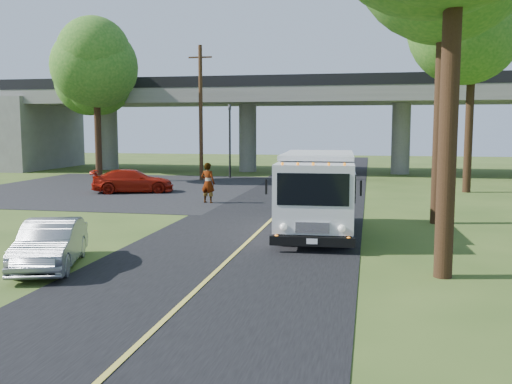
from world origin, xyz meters
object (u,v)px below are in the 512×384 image
(traffic_signal, at_px, (230,133))
(tree_right_far, at_px, (477,39))
(silver_sedan, at_px, (50,244))
(pedestrian, at_px, (208,183))
(utility_pole, at_px, (201,112))
(tree_left_far, at_px, (98,76))
(red_sedan, at_px, (133,181))
(step_van, at_px, (317,190))
(tree_left_lot, at_px, (97,60))

(traffic_signal, height_order, tree_right_far, tree_right_far)
(silver_sedan, relative_size, pedestrian, 1.92)
(traffic_signal, distance_m, utility_pole, 2.86)
(tree_left_far, distance_m, red_sedan, 15.56)
(tree_right_far, xyz_separation_m, silver_sedan, (-13.53, -19.84, -7.69))
(tree_left_far, bearing_deg, traffic_signal, -9.65)
(utility_pole, xyz_separation_m, tree_right_far, (16.71, -4.16, 3.71))
(tree_left_far, distance_m, step_van, 29.40)
(silver_sedan, bearing_deg, tree_left_lot, 94.75)
(tree_right_far, height_order, silver_sedan, tree_right_far)
(tree_left_far, height_order, red_sedan, tree_left_far)
(tree_left_far, bearing_deg, step_van, -49.25)
(utility_pole, relative_size, step_van, 1.36)
(tree_right_far, bearing_deg, pedestrian, -151.55)
(utility_pole, bearing_deg, silver_sedan, -82.46)
(tree_left_lot, xyz_separation_m, tree_left_far, (-3.00, 6.00, -0.45))
(traffic_signal, relative_size, tree_left_far, 0.53)
(tree_left_far, xyz_separation_m, red_sedan, (7.72, -11.66, -6.81))
(traffic_signal, xyz_separation_m, tree_left_far, (-10.79, 1.84, 4.25))
(pedestrian, bearing_deg, red_sedan, -18.98)
(tree_left_lot, xyz_separation_m, silver_sedan, (9.47, -21.84, -7.29))
(traffic_signal, distance_m, red_sedan, 10.61)
(tree_left_lot, distance_m, pedestrian, 15.16)
(utility_pole, xyz_separation_m, red_sedan, (-1.57, -7.83, -3.95))
(tree_left_far, distance_m, silver_sedan, 31.26)
(pedestrian, bearing_deg, tree_left_lot, -28.44)
(traffic_signal, bearing_deg, pedestrian, -80.55)
(traffic_signal, bearing_deg, utility_pole, -126.87)
(utility_pole, xyz_separation_m, silver_sedan, (3.18, -24.00, -3.98))
(tree_left_lot, relative_size, tree_left_far, 1.06)
(tree_left_lot, bearing_deg, silver_sedan, -66.55)
(tree_right_far, xyz_separation_m, tree_left_lot, (-23.00, 2.00, -0.40))
(utility_pole, bearing_deg, pedestrian, -71.73)
(traffic_signal, relative_size, step_van, 0.79)
(utility_pole, distance_m, tree_left_lot, 7.43)
(traffic_signal, height_order, utility_pole, utility_pole)
(tree_left_lot, bearing_deg, step_van, -45.03)
(silver_sedan, height_order, pedestrian, pedestrian)
(tree_left_lot, distance_m, silver_sedan, 24.89)
(tree_left_far, bearing_deg, red_sedan, -56.49)
(step_van, bearing_deg, tree_right_far, 59.74)
(utility_pole, bearing_deg, tree_left_lot, -161.03)
(red_sedan, bearing_deg, utility_pole, -32.03)
(traffic_signal, bearing_deg, tree_left_lot, -151.89)
(step_van, bearing_deg, tree_left_lot, 132.27)
(utility_pole, height_order, pedestrian, utility_pole)
(red_sedan, height_order, pedestrian, pedestrian)
(tree_left_far, height_order, pedestrian, tree_left_far)
(tree_left_lot, xyz_separation_m, pedestrian, (9.99, -9.05, -6.93))
(tree_left_lot, bearing_deg, tree_right_far, -4.97)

